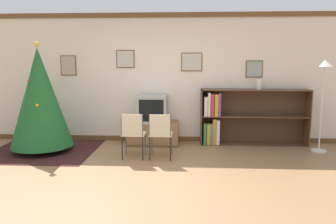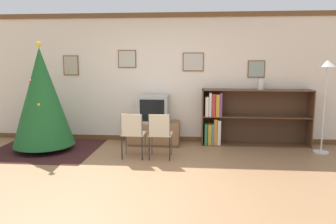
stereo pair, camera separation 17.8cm
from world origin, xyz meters
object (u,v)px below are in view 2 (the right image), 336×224
at_px(television, 154,109).
at_px(bookshelf, 237,118).
at_px(tv_console, 154,133).
at_px(folding_chair_right, 160,133).
at_px(christmas_tree, 42,97).
at_px(folding_chair_left, 133,132).
at_px(vase, 261,84).
at_px(standing_lamp, 326,82).

bearing_deg(television, bookshelf, 4.06).
xyz_separation_m(tv_console, folding_chair_right, (0.24, -1.03, 0.24)).
bearing_deg(christmas_tree, television, 17.02).
distance_m(folding_chair_left, bookshelf, 2.26).
xyz_separation_m(tv_console, television, (0.00, -0.00, 0.51)).
bearing_deg(folding_chair_left, bookshelf, 30.55).
bearing_deg(folding_chair_left, tv_console, 76.75).
height_order(tv_console, vase, vase).
bearing_deg(television, folding_chair_right, -76.72).
relative_size(television, folding_chair_right, 0.73).
relative_size(tv_console, standing_lamp, 0.61).
xyz_separation_m(tv_console, bookshelf, (1.70, 0.12, 0.32)).
bearing_deg(television, vase, 3.79).
relative_size(tv_console, bookshelf, 0.48).
xyz_separation_m(christmas_tree, bookshelf, (3.77, 0.75, -0.48)).
distance_m(tv_console, television, 0.51).
bearing_deg(folding_chair_left, standing_lamp, 10.81).
relative_size(television, standing_lamp, 0.34).
bearing_deg(vase, christmas_tree, -169.61).
distance_m(christmas_tree, standing_lamp, 5.32).
bearing_deg(standing_lamp, folding_chair_left, -169.19).
xyz_separation_m(christmas_tree, television, (2.07, 0.63, -0.29)).
xyz_separation_m(christmas_tree, tv_console, (2.07, 0.63, -0.80)).
bearing_deg(tv_console, television, -90.00).
distance_m(television, standing_lamp, 3.31).
relative_size(vase, standing_lamp, 0.12).
xyz_separation_m(christmas_tree, vase, (4.23, 0.78, 0.22)).
height_order(tv_console, television, television).
height_order(folding_chair_left, standing_lamp, standing_lamp).
height_order(christmas_tree, standing_lamp, christmas_tree).
height_order(folding_chair_left, folding_chair_right, same).
xyz_separation_m(television, folding_chair_right, (0.24, -1.03, -0.28)).
xyz_separation_m(vase, standing_lamp, (1.08, -0.50, 0.08)).
height_order(television, folding_chair_left, television).
bearing_deg(folding_chair_right, vase, 31.33).
xyz_separation_m(folding_chair_left, folding_chair_right, (0.48, 0.00, 0.00)).
height_order(folding_chair_left, bookshelf, bookshelf).
xyz_separation_m(television, vase, (2.16, 0.14, 0.50)).
relative_size(christmas_tree, tv_console, 1.96).
relative_size(folding_chair_left, standing_lamp, 0.47).
distance_m(bookshelf, standing_lamp, 1.79).
xyz_separation_m(folding_chair_left, bookshelf, (1.94, 1.15, 0.09)).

